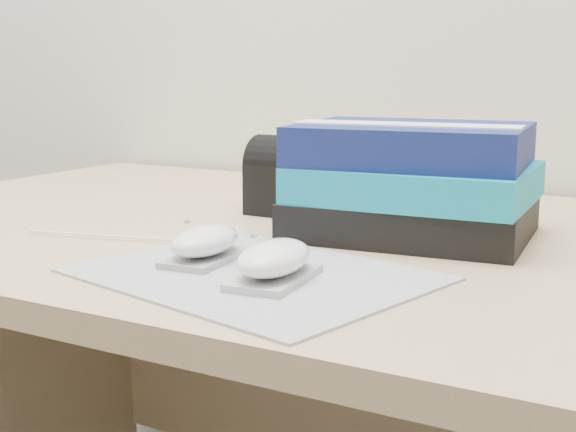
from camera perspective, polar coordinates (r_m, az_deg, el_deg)
The scene contains 7 objects.
desk at distance 1.08m, azimuth 9.97°, elevation -13.29°, with size 1.60×0.80×0.73m.
mousepad at distance 0.78m, azimuth -2.43°, elevation -4.18°, with size 0.32×0.25×0.00m, color gray.
mouse_rear at distance 0.82m, azimuth -5.93°, elevation -1.96°, with size 0.06×0.11×0.04m.
mouse_front at distance 0.74m, azimuth -1.00°, elevation -3.24°, with size 0.07×0.11×0.04m.
usb_cable at distance 0.96m, azimuth -12.69°, elevation -1.39°, with size 0.00×0.00×0.21m, color white.
book_stack at distance 0.96m, azimuth 8.90°, elevation 2.48°, with size 0.29×0.24×0.13m.
pouch at distance 1.08m, azimuth 0.55°, elevation 2.80°, with size 0.12×0.08×0.11m.
Camera 1 is at (0.32, 0.71, 0.93)m, focal length 50.00 mm.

